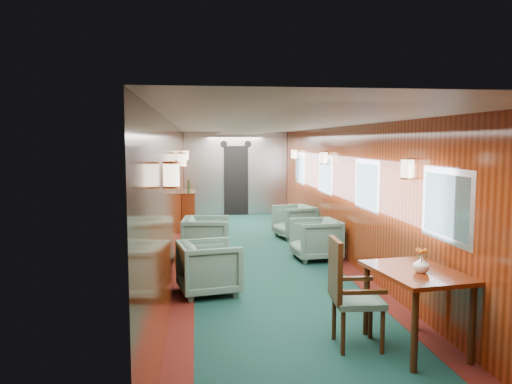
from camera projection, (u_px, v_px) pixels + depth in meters
room at (263, 170)px, 8.57m from camera, size 12.00×12.10×2.40m
bulkhead at (236, 174)px, 14.46m from camera, size 2.98×0.17×2.39m
windows_right at (343, 179)px, 9.02m from camera, size 0.02×8.60×0.80m
wall_sconces at (259, 160)px, 9.12m from camera, size 2.97×7.97×0.25m
dining_table at (416, 283)px, 5.08m from camera, size 0.91×1.19×0.82m
side_chair at (348, 289)px, 5.13m from camera, size 0.54×0.56×1.14m
credenza at (189, 210)px, 12.11m from camera, size 0.32×1.04×1.20m
flower_vase at (421, 264)px, 4.97m from camera, size 0.21×0.21×0.17m
armchair_left_near at (209, 267)px, 6.97m from camera, size 0.95×0.93×0.74m
armchair_left_far at (207, 238)px, 9.05m from camera, size 0.92×0.89×0.77m
armchair_right_near at (315, 239)px, 9.00m from camera, size 0.88×0.86×0.74m
armchair_right_far at (294, 222)px, 11.01m from camera, size 0.97×0.95×0.72m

